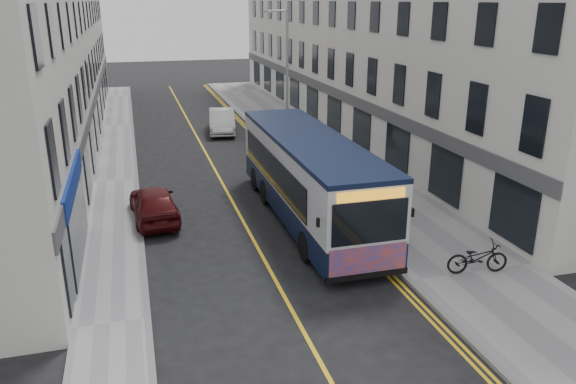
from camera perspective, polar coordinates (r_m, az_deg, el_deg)
ground at (r=17.91m, az=-1.17°, el=-9.15°), size 140.00×140.00×0.00m
pavement_east at (r=30.31m, az=4.58°, el=2.85°), size 4.50×64.00×0.12m
pavement_west at (r=28.58m, az=-17.13°, el=1.05°), size 2.00×64.00×0.12m
kerb_east at (r=29.63m, az=0.49°, el=2.54°), size 0.18×64.00×0.13m
kerb_west at (r=28.56m, az=-15.13°, el=1.23°), size 0.18×64.00×0.13m
road_centre_line at (r=28.84m, az=-7.17°, el=1.80°), size 0.12×64.00×0.01m
road_dbl_yellow_inner at (r=29.53m, az=-0.35°, el=2.36°), size 0.10×64.00×0.01m
road_dbl_yellow_outer at (r=29.58m, az=0.02°, el=2.39°), size 0.10×64.00×0.01m
terrace_east at (r=39.49m, az=7.64°, el=15.98°), size 6.00×46.00×13.00m
terrace_west at (r=36.71m, az=-24.40°, el=14.31°), size 6.00×46.00×13.00m
streetlamp at (r=30.67m, az=-0.24°, el=11.36°), size 1.32×0.18×8.00m
city_bus at (r=22.10m, az=2.17°, el=1.68°), size 2.75×11.81×3.43m
bicycle at (r=18.99m, az=18.69°, el=-6.33°), size 2.08×1.00×1.05m
pedestrian_near at (r=28.48m, az=2.58°, el=3.72°), size 0.72×0.61×1.68m
pedestrian_far at (r=32.42m, az=3.06°, el=5.74°), size 1.13×1.11×1.84m
car_white at (r=37.96m, az=-6.73°, el=7.17°), size 2.26×4.85×1.54m
car_maroon at (r=23.10m, az=-13.47°, el=-1.10°), size 2.02×4.35×1.44m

